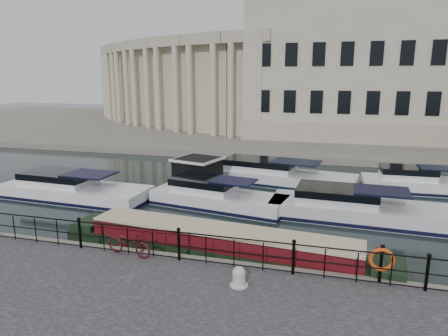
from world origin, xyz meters
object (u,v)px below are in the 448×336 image
at_px(mooring_bollard, 239,277).
at_px(narrowboat, 220,248).
at_px(bicycle, 129,243).
at_px(harbour_hut, 198,176).
at_px(life_ring_post, 382,260).

relative_size(mooring_bollard, narrowboat, 0.05).
xyz_separation_m(bicycle, harbour_hut, (-0.89, 10.37, -0.08)).
height_order(life_ring_post, harbour_hut, harbour_hut).
bearing_deg(bicycle, narrowboat, -48.15).
bearing_deg(narrowboat, life_ring_post, -10.67).
xyz_separation_m(bicycle, mooring_bollard, (4.34, -1.08, -0.18)).
distance_m(bicycle, harbour_hut, 10.41).
height_order(life_ring_post, narrowboat, life_ring_post).
bearing_deg(bicycle, mooring_bollard, -94.47).
relative_size(bicycle, narrowboat, 0.14).
distance_m(life_ring_post, harbour_hut, 13.91).
bearing_deg(life_ring_post, bicycle, -178.64).
bearing_deg(narrowboat, bicycle, -142.14).
height_order(bicycle, narrowboat, bicycle).
bearing_deg(life_ring_post, harbour_hut, 132.99).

